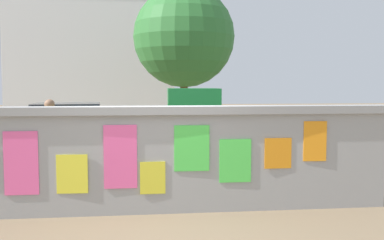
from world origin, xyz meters
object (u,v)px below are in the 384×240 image
auto_rickshaw_truck (233,127)px  bicycle_far (186,174)px  car_parked (73,126)px  person_walking (50,128)px  tree_roadside (184,37)px  motorcycle (56,164)px

auto_rickshaw_truck → bicycle_far: size_ratio=2.19×
car_parked → person_walking: (0.04, -3.33, 0.26)m
auto_rickshaw_truck → car_parked: auto_rickshaw_truck is taller
car_parked → person_walking: person_walking is taller
tree_roadside → bicycle_far: bearing=-95.3°
person_walking → motorcycle: bearing=-75.6°
person_walking → tree_roadside: (3.65, 7.21, 2.80)m
car_parked → bicycle_far: size_ratio=2.36×
car_parked → person_walking: 3.34m
tree_roadside → auto_rickshaw_truck: bearing=-85.1°
motorcycle → bicycle_far: 2.46m
car_parked → bicycle_far: car_parked is taller
motorcycle → auto_rickshaw_truck: bearing=29.5°
motorcycle → tree_roadside: tree_roadside is taller
person_walking → tree_roadside: bearing=63.2°
tree_roadside → person_walking: bearing=-116.8°
bicycle_far → auto_rickshaw_truck: bearing=63.0°
bicycle_far → person_walking: person_walking is taller
person_walking → tree_roadside: 8.55m
auto_rickshaw_truck → tree_roadside: bearing=94.9°
bicycle_far → car_parked: bearing=116.6°
tree_roadside → car_parked: bearing=-133.5°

